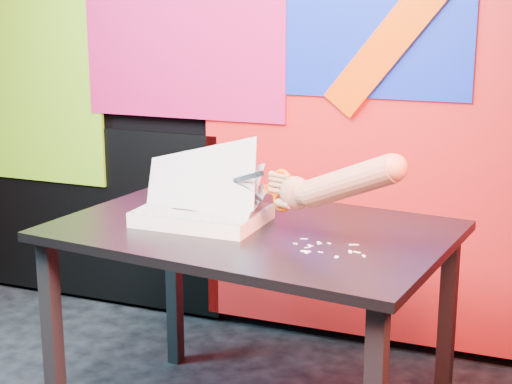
% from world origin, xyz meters
% --- Properties ---
extents(room, '(3.01, 3.01, 2.71)m').
position_xyz_m(room, '(0.00, 0.00, 1.35)').
color(room, black).
rests_on(room, ground).
extents(backdrop, '(2.88, 0.05, 2.08)m').
position_xyz_m(backdrop, '(0.06, 1.46, 0.96)').
color(backdrop, red).
rests_on(backdrop, ground).
extents(work_table, '(1.31, 0.96, 0.75)m').
position_xyz_m(work_table, '(0.41, 0.62, 0.66)').
color(work_table, black).
rests_on(work_table, ground).
extents(printout_stack, '(0.44, 0.29, 0.30)m').
position_xyz_m(printout_stack, '(0.24, 0.60, 0.78)').
color(printout_stack, silver).
rests_on(printout_stack, work_table).
extents(scissors, '(0.23, 0.08, 0.13)m').
position_xyz_m(scissors, '(0.52, 0.57, 0.89)').
color(scissors, silver).
rests_on(scissors, printout_stack).
extents(hand_forearm, '(0.44, 0.19, 0.21)m').
position_xyz_m(hand_forearm, '(0.73, 0.50, 0.95)').
color(hand_forearm, '#9F5540').
rests_on(hand_forearm, work_table).
extents(paper_clippings, '(0.23, 0.15, 0.00)m').
position_xyz_m(paper_clippings, '(0.70, 0.49, 0.75)').
color(paper_clippings, white).
rests_on(paper_clippings, work_table).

